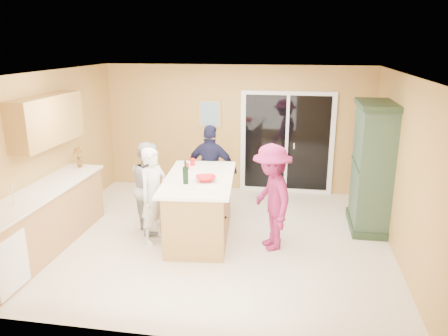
% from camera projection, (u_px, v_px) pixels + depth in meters
% --- Properties ---
extents(floor, '(5.50, 5.50, 0.00)m').
position_uv_depth(floor, '(214.00, 238.00, 7.04)').
color(floor, silver).
rests_on(floor, ground).
extents(ceiling, '(5.50, 5.00, 0.10)m').
position_uv_depth(ceiling, '(213.00, 73.00, 6.31)').
color(ceiling, white).
rests_on(ceiling, wall_back).
extents(wall_back, '(5.50, 0.10, 2.60)m').
position_uv_depth(wall_back, '(236.00, 129.00, 9.04)').
color(wall_back, '#E2BA5D').
rests_on(wall_back, ground).
extents(wall_front, '(5.50, 0.10, 2.60)m').
position_uv_depth(wall_front, '(165.00, 225.00, 4.31)').
color(wall_front, '#E2BA5D').
rests_on(wall_front, ground).
extents(wall_left, '(0.10, 5.00, 2.60)m').
position_uv_depth(wall_left, '(48.00, 153.00, 7.12)').
color(wall_left, '#E2BA5D').
rests_on(wall_left, ground).
extents(wall_right, '(0.10, 5.00, 2.60)m').
position_uv_depth(wall_right, '(402.00, 168.00, 6.23)').
color(wall_right, '#E2BA5D').
rests_on(wall_right, ground).
extents(left_cabinet_run, '(0.65, 3.05, 1.24)m').
position_uv_depth(left_cabinet_run, '(34.00, 227.00, 6.31)').
color(left_cabinet_run, '#A47340').
rests_on(left_cabinet_run, floor).
extents(upper_cabinets, '(0.35, 1.60, 0.75)m').
position_uv_depth(upper_cabinets, '(47.00, 120.00, 6.74)').
color(upper_cabinets, '#A47340').
rests_on(upper_cabinets, wall_left).
extents(sliding_door, '(1.90, 0.07, 2.10)m').
position_uv_depth(sliding_door, '(287.00, 143.00, 8.91)').
color(sliding_door, white).
rests_on(sliding_door, floor).
extents(framed_picture, '(0.46, 0.04, 0.56)m').
position_uv_depth(framed_picture, '(210.00, 114.00, 9.02)').
color(framed_picture, tan).
rests_on(framed_picture, wall_back).
extents(kitchen_island, '(1.23, 2.02, 1.01)m').
position_uv_depth(kitchen_island, '(200.00, 209.00, 6.93)').
color(kitchen_island, '#A47340').
rests_on(kitchen_island, floor).
extents(green_hutch, '(0.61, 1.16, 2.13)m').
position_uv_depth(green_hutch, '(372.00, 168.00, 7.17)').
color(green_hutch, '#203421').
rests_on(green_hutch, floor).
extents(woman_white, '(0.56, 0.65, 1.52)m').
position_uv_depth(woman_white, '(154.00, 196.00, 6.71)').
color(woman_white, white).
rests_on(woman_white, floor).
extents(woman_grey, '(0.88, 0.92, 1.50)m').
position_uv_depth(woman_grey, '(150.00, 187.00, 7.15)').
color(woman_grey, '#B0B0B3').
rests_on(woman_grey, floor).
extents(woman_navy, '(0.99, 0.48, 1.63)m').
position_uv_depth(woman_navy, '(211.00, 170.00, 7.88)').
color(woman_navy, black).
rests_on(woman_navy, floor).
extents(woman_magenta, '(0.97, 1.20, 1.62)m').
position_uv_depth(woman_magenta, '(272.00, 197.00, 6.49)').
color(woman_magenta, '#7D1B4C').
rests_on(woman_magenta, floor).
extents(serving_bowl, '(0.38, 0.38, 0.07)m').
position_uv_depth(serving_bowl, '(206.00, 179.00, 6.60)').
color(serving_bowl, red).
rests_on(serving_bowl, kitchen_island).
extents(tulip_vase, '(0.21, 0.15, 0.37)m').
position_uv_depth(tulip_vase, '(79.00, 157.00, 7.53)').
color(tulip_vase, red).
rests_on(tulip_vase, left_cabinet_run).
extents(tumbler_near, '(0.09, 0.09, 0.10)m').
position_uv_depth(tumbler_near, '(187.00, 166.00, 7.20)').
color(tumbler_near, red).
rests_on(tumbler_near, kitchen_island).
extents(tumbler_far, '(0.10, 0.10, 0.12)m').
position_uv_depth(tumbler_far, '(193.00, 162.00, 7.43)').
color(tumbler_far, red).
rests_on(tumbler_far, kitchen_island).
extents(wine_bottle, '(0.08, 0.08, 0.35)m').
position_uv_depth(wine_bottle, '(186.00, 175.00, 6.45)').
color(wine_bottle, black).
rests_on(wine_bottle, kitchen_island).
extents(white_plate, '(0.26, 0.26, 0.01)m').
position_uv_depth(white_plate, '(188.00, 188.00, 6.29)').
color(white_plate, silver).
rests_on(white_plate, kitchen_island).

